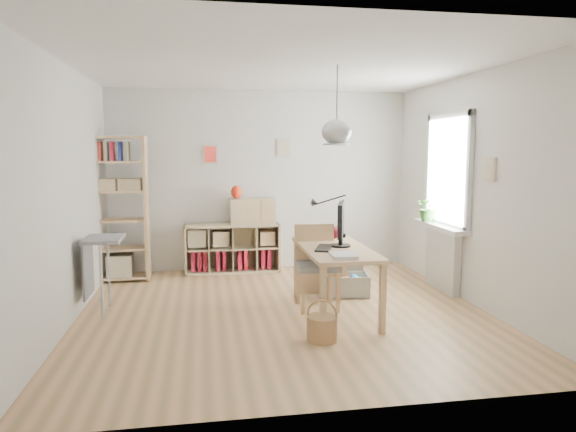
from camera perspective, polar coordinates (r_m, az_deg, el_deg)
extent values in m
plane|color=tan|center=(5.87, -0.49, -10.61)|extent=(4.50, 4.50, 0.00)
plane|color=white|center=(7.83, -3.07, 3.94)|extent=(4.50, 0.00, 4.50)
plane|color=white|center=(3.41, 5.38, -0.37)|extent=(4.50, 0.00, 4.50)
plane|color=white|center=(5.71, -23.43, 2.12)|extent=(0.00, 4.50, 4.50)
plane|color=white|center=(6.36, 19.98, 2.75)|extent=(0.00, 4.50, 4.50)
plane|color=white|center=(5.66, -0.52, 16.39)|extent=(4.50, 4.50, 0.00)
cylinder|color=black|center=(5.58, 5.46, 12.97)|extent=(0.01, 0.01, 0.68)
ellipsoid|color=beige|center=(5.56, 5.42, 9.27)|extent=(0.32, 0.32, 0.27)
cube|color=white|center=(6.87, 17.49, 4.82)|extent=(0.03, 1.00, 1.30)
cube|color=white|center=(6.38, 19.48, 4.58)|extent=(0.06, 0.08, 1.46)
cube|color=white|center=(7.34, 15.41, 5.03)|extent=(0.06, 0.08, 1.46)
cube|color=white|center=(6.87, 17.52, 10.59)|extent=(0.06, 1.16, 0.08)
cube|color=white|center=(6.92, 17.09, -0.89)|extent=(0.06, 1.16, 0.08)
cube|color=beige|center=(6.98, 16.80, -4.63)|extent=(0.10, 0.80, 0.80)
cube|color=white|center=(6.89, 16.56, -1.15)|extent=(0.22, 1.20, 0.06)
cube|color=tan|center=(5.66, 5.26, -3.69)|extent=(0.70, 1.50, 0.04)
cube|color=tan|center=(5.02, 3.90, -9.52)|extent=(0.06, 0.06, 0.71)
cube|color=tan|center=(6.34, 0.97, -5.93)|extent=(0.06, 0.06, 0.71)
cube|color=tan|center=(5.18, 10.45, -9.07)|extent=(0.06, 0.06, 0.71)
cube|color=tan|center=(6.47, 6.23, -5.70)|extent=(0.06, 0.06, 0.71)
cube|color=tan|center=(7.78, -6.14, -6.06)|extent=(1.40, 0.38, 0.03)
cube|color=tan|center=(7.65, -6.21, -1.03)|extent=(1.40, 0.38, 0.03)
cube|color=tan|center=(7.70, -11.28, -3.67)|extent=(0.03, 0.38, 0.72)
cube|color=tan|center=(7.78, -1.13, -3.43)|extent=(0.03, 0.38, 0.72)
cube|color=tan|center=(7.89, -6.26, -3.32)|extent=(1.40, 0.02, 0.72)
cube|color=maroon|center=(7.75, -10.47, -4.87)|extent=(0.06, 0.26, 0.30)
cube|color=maroon|center=(7.75, -9.80, -4.85)|extent=(0.05, 0.26, 0.30)
cube|color=maroon|center=(7.75, -9.21, -4.84)|extent=(0.05, 0.26, 0.30)
cube|color=maroon|center=(7.75, -7.80, -4.81)|extent=(0.05, 0.26, 0.30)
cube|color=maroon|center=(7.76, -7.13, -4.79)|extent=(0.05, 0.26, 0.30)
cube|color=maroon|center=(7.77, -5.43, -4.75)|extent=(0.06, 0.26, 0.30)
cube|color=maroon|center=(7.77, -4.77, -4.73)|extent=(0.06, 0.26, 0.30)
cube|color=maroon|center=(7.80, -2.86, -4.68)|extent=(0.06, 0.26, 0.30)
cube|color=maroon|center=(7.81, -2.20, -4.66)|extent=(0.05, 0.26, 0.30)
cube|color=tan|center=(7.52, -21.21, 0.65)|extent=(0.04, 0.38, 2.00)
cube|color=tan|center=(7.41, -15.45, 0.78)|extent=(0.04, 0.38, 2.00)
cube|color=tan|center=(7.62, -18.07, -6.40)|extent=(0.76, 0.38, 0.03)
cube|color=tan|center=(7.53, -18.19, -3.44)|extent=(0.76, 0.38, 0.03)
cube|color=tan|center=(7.47, -18.31, -0.43)|extent=(0.76, 0.38, 0.03)
cube|color=tan|center=(7.43, -18.43, 2.63)|extent=(0.76, 0.38, 0.03)
cube|color=tan|center=(7.41, -18.55, 5.71)|extent=(0.76, 0.38, 0.03)
cube|color=tan|center=(7.41, -18.66, 8.26)|extent=(0.76, 0.38, 0.03)
cube|color=navy|center=(7.46, -20.74, 6.74)|extent=(0.04, 0.18, 0.26)
cube|color=maroon|center=(7.45, -20.13, 6.77)|extent=(0.04, 0.18, 0.26)
cube|color=#C3B895|center=(7.43, -19.52, 6.79)|extent=(0.04, 0.18, 0.26)
cube|color=maroon|center=(7.42, -18.91, 6.82)|extent=(0.04, 0.18, 0.26)
cube|color=navy|center=(7.40, -18.14, 6.85)|extent=(0.04, 0.18, 0.26)
cube|color=#C3B895|center=(7.39, -17.37, 6.88)|extent=(0.04, 0.18, 0.26)
cube|color=gray|center=(6.05, -19.82, -2.41)|extent=(0.40, 0.55, 0.04)
cylinder|color=beige|center=(5.92, -20.02, -6.78)|extent=(0.03, 0.03, 0.82)
cylinder|color=beige|center=(6.34, -19.30, -5.83)|extent=(0.03, 0.03, 0.82)
cube|color=gray|center=(6.15, -21.34, -5.47)|extent=(0.02, 0.50, 0.62)
cube|color=gray|center=(5.89, 3.27, -5.55)|extent=(0.48, 0.48, 0.07)
cube|color=tan|center=(5.73, 1.64, -8.63)|extent=(0.04, 0.04, 0.46)
cube|color=tan|center=(6.11, 1.06, -7.62)|extent=(0.04, 0.04, 0.46)
cube|color=tan|center=(5.81, 5.56, -8.46)|extent=(0.04, 0.04, 0.46)
cube|color=tan|center=(6.18, 4.75, -7.48)|extent=(0.04, 0.04, 0.46)
cube|color=tan|center=(6.04, 2.93, -2.87)|extent=(0.47, 0.06, 0.42)
cylinder|color=#966944|center=(5.01, 3.78, -12.37)|extent=(0.29, 0.29, 0.24)
torus|color=#966944|center=(4.97, 3.80, -10.88)|extent=(0.28, 0.14, 0.29)
cube|color=#BBBBB6|center=(6.56, 6.58, -8.66)|extent=(0.57, 0.43, 0.02)
cube|color=#BBBBB6|center=(6.50, 4.39, -7.63)|extent=(0.07, 0.36, 0.27)
cube|color=#BBBBB6|center=(6.56, 8.79, -7.55)|extent=(0.07, 0.36, 0.27)
cube|color=#BBBBB6|center=(6.36, 6.79, -7.99)|extent=(0.52, 0.10, 0.27)
cube|color=#BBBBB6|center=(6.69, 6.41, -7.23)|extent=(0.52, 0.10, 0.27)
cube|color=#BBBBB6|center=(6.78, 6.28, -4.85)|extent=(0.54, 0.25, 0.33)
sphere|color=yellow|center=(6.44, 5.55, -7.20)|extent=(0.12, 0.12, 0.12)
sphere|color=blue|center=(6.56, 7.34, -6.95)|extent=(0.12, 0.12, 0.12)
sphere|color=#BA5817|center=(6.49, 6.47, -7.11)|extent=(0.12, 0.12, 0.12)
sphere|color=#2F8330|center=(6.46, 7.96, -7.20)|extent=(0.12, 0.12, 0.12)
cylinder|color=black|center=(5.71, 5.85, -3.29)|extent=(0.22, 0.22, 0.02)
cylinder|color=black|center=(5.70, 5.85, -2.69)|extent=(0.05, 0.05, 0.10)
cube|color=black|center=(5.66, 5.89, -0.37)|extent=(0.21, 0.55, 0.36)
cube|color=black|center=(5.56, 4.03, -3.56)|extent=(0.28, 0.43, 0.02)
cylinder|color=black|center=(6.31, 6.14, -2.17)|extent=(0.07, 0.07, 0.04)
cylinder|color=black|center=(6.28, 6.17, -0.18)|extent=(0.02, 0.02, 0.44)
cone|color=black|center=(6.07, 3.03, 1.48)|extent=(0.11, 0.08, 0.10)
sphere|color=#46090B|center=(6.19, 5.06, -1.86)|extent=(0.15, 0.15, 0.15)
cube|color=white|center=(5.16, 6.16, -4.36)|extent=(0.26, 0.32, 0.03)
cube|color=tan|center=(7.65, -4.00, 0.54)|extent=(0.68, 0.33, 0.38)
ellipsoid|color=#A8230E|center=(7.60, -5.75, 2.67)|extent=(0.16, 0.16, 0.20)
imported|color=#316726|center=(7.13, 15.38, 0.94)|extent=(0.39, 0.35, 0.38)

